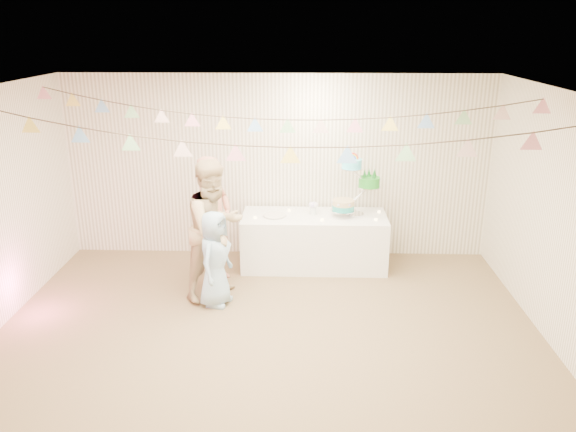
{
  "coord_description": "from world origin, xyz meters",
  "views": [
    {
      "loc": [
        0.39,
        -5.24,
        3.21
      ],
      "look_at": [
        0.2,
        0.8,
        1.15
      ],
      "focal_mm": 35.0,
      "sensor_mm": 36.0,
      "label": 1
    }
  ],
  "objects_px": {
    "cake_stand": "(355,186)",
    "person_adult_b": "(215,229)",
    "person_adult_a": "(214,220)",
    "table": "(314,241)",
    "person_child": "(215,259)"
  },
  "relations": [
    {
      "from": "cake_stand",
      "to": "person_adult_b",
      "type": "relative_size",
      "value": 0.47
    },
    {
      "from": "person_adult_a",
      "to": "person_adult_b",
      "type": "relative_size",
      "value": 0.96
    },
    {
      "from": "table",
      "to": "person_adult_b",
      "type": "distance_m",
      "value": 1.61
    },
    {
      "from": "person_adult_a",
      "to": "person_adult_b",
      "type": "xyz_separation_m",
      "value": [
        0.07,
        -0.41,
        0.03
      ]
    },
    {
      "from": "person_child",
      "to": "table",
      "type": "bearing_deg",
      "value": -28.53
    },
    {
      "from": "table",
      "to": "person_adult_b",
      "type": "bearing_deg",
      "value": -142.56
    },
    {
      "from": "cake_stand",
      "to": "person_child",
      "type": "bearing_deg",
      "value": -144.84
    },
    {
      "from": "table",
      "to": "person_adult_a",
      "type": "bearing_deg",
      "value": -158.16
    },
    {
      "from": "person_adult_a",
      "to": "person_child",
      "type": "height_order",
      "value": "person_adult_a"
    },
    {
      "from": "table",
      "to": "cake_stand",
      "type": "relative_size",
      "value": 2.43
    },
    {
      "from": "cake_stand",
      "to": "person_child",
      "type": "xyz_separation_m",
      "value": [
        -1.74,
        -1.23,
        -0.57
      ]
    },
    {
      "from": "cake_stand",
      "to": "person_child",
      "type": "distance_m",
      "value": 2.2
    },
    {
      "from": "table",
      "to": "person_child",
      "type": "height_order",
      "value": "person_child"
    },
    {
      "from": "table",
      "to": "person_child",
      "type": "distance_m",
      "value": 1.69
    },
    {
      "from": "table",
      "to": "person_child",
      "type": "bearing_deg",
      "value": -135.35
    }
  ]
}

